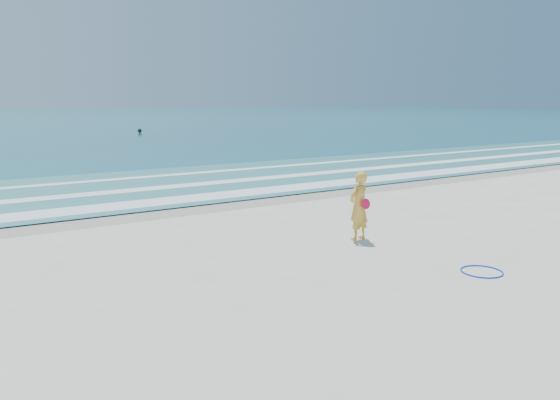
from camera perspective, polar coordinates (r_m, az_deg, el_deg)
ground at (r=11.21m, az=9.64°, el=-8.39°), size 400.00×400.00×0.00m
wet_sand at (r=18.62m, az=-9.35°, el=-0.76°), size 400.00×2.40×0.00m
shallow at (r=23.22m, az=-14.31°, el=1.40°), size 400.00×10.00×0.01m
foam_near at (r=19.79m, az=-10.87°, el=0.01°), size 400.00×1.40×0.01m
foam_mid at (r=22.47m, az=-13.66°, el=1.15°), size 400.00×0.90×0.01m
foam_far at (r=25.57m, az=-16.12°, el=2.15°), size 400.00×0.60×0.01m
hoop at (r=12.38m, az=20.34°, el=-7.02°), size 1.08×1.08×0.03m
buoy at (r=59.99m, az=-14.45°, el=7.04°), size 0.43×0.43×0.43m
woman at (r=14.16m, az=8.22°, el=-0.62°), size 0.73×0.57×1.79m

